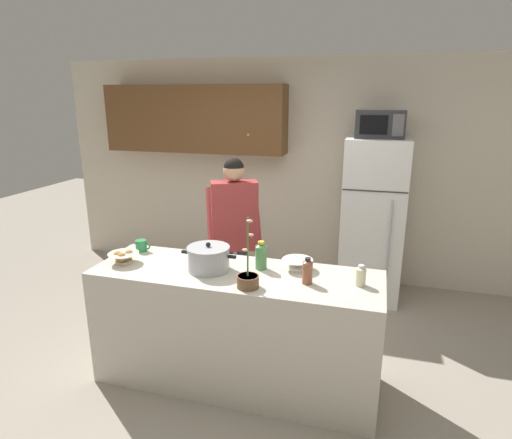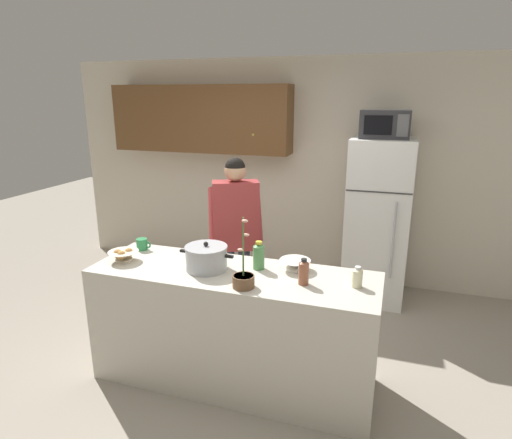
{
  "view_description": "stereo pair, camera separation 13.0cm",
  "coord_description": "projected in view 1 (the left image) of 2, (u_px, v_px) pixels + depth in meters",
  "views": [
    {
      "loc": [
        0.96,
        -2.76,
        2.16
      ],
      "look_at": [
        0.0,
        0.55,
        1.17
      ],
      "focal_mm": 30.05,
      "sensor_mm": 36.0,
      "label": 1
    },
    {
      "loc": [
        1.08,
        -2.72,
        2.16
      ],
      "look_at": [
        0.0,
        0.55,
        1.17
      ],
      "focal_mm": 30.05,
      "sensor_mm": 36.0,
      "label": 2
    }
  ],
  "objects": [
    {
      "name": "ground_plane",
      "position": [
        237.0,
        379.0,
        3.4
      ],
      "size": [
        14.0,
        14.0,
        0.0
      ],
      "primitive_type": "plane",
      "color": "#9E9384"
    },
    {
      "name": "bottle_mid_counter",
      "position": [
        307.0,
        271.0,
        2.93
      ],
      "size": [
        0.07,
        0.07,
        0.19
      ],
      "color": "brown",
      "rests_on": "kitchen_island"
    },
    {
      "name": "bottle_near_edge",
      "position": [
        361.0,
        275.0,
        2.91
      ],
      "size": [
        0.07,
        0.07,
        0.15
      ],
      "color": "beige",
      "rests_on": "kitchen_island"
    },
    {
      "name": "coffee_mug",
      "position": [
        141.0,
        246.0,
        3.56
      ],
      "size": [
        0.13,
        0.09,
        0.1
      ],
      "color": "#2D8C4C",
      "rests_on": "kitchen_island"
    },
    {
      "name": "potted_orchid",
      "position": [
        248.0,
        279.0,
        2.88
      ],
      "size": [
        0.15,
        0.15,
        0.49
      ],
      "color": "brown",
      "rests_on": "kitchen_island"
    },
    {
      "name": "back_wall_unit",
      "position": [
        272.0,
        158.0,
        5.15
      ],
      "size": [
        6.0,
        0.48,
        2.6
      ],
      "color": "beige",
      "rests_on": "ground"
    },
    {
      "name": "person_near_pot",
      "position": [
        234.0,
        225.0,
        3.94
      ],
      "size": [
        0.61,
        0.56,
        1.65
      ],
      "color": "#33384C",
      "rests_on": "ground"
    },
    {
      "name": "cooking_pot",
      "position": [
        209.0,
        258.0,
        3.16
      ],
      "size": [
        0.43,
        0.32,
        0.22
      ],
      "color": "#ADAFB5",
      "rests_on": "kitchen_island"
    },
    {
      "name": "refrigerator",
      "position": [
        373.0,
        220.0,
        4.62
      ],
      "size": [
        0.64,
        0.68,
        1.76
      ],
      "color": "white",
      "rests_on": "ground"
    },
    {
      "name": "bottle_far_corner",
      "position": [
        261.0,
        255.0,
        3.18
      ],
      "size": [
        0.09,
        0.09,
        0.22
      ],
      "color": "#4C8C4C",
      "rests_on": "kitchen_island"
    },
    {
      "name": "microwave",
      "position": [
        380.0,
        124.0,
        4.31
      ],
      "size": [
        0.48,
        0.37,
        0.28
      ],
      "color": "#2D2D30",
      "rests_on": "refrigerator"
    },
    {
      "name": "bread_bowl",
      "position": [
        124.0,
        257.0,
        3.31
      ],
      "size": [
        0.24,
        0.24,
        0.1
      ],
      "color": "beige",
      "rests_on": "kitchen_island"
    },
    {
      "name": "empty_bowl",
      "position": [
        297.0,
        264.0,
        3.18
      ],
      "size": [
        0.23,
        0.23,
        0.08
      ],
      "color": "white",
      "rests_on": "kitchen_island"
    },
    {
      "name": "kitchen_island",
      "position": [
        236.0,
        328.0,
        3.28
      ],
      "size": [
        2.14,
        0.68,
        0.92
      ],
      "primitive_type": "cube",
      "color": "beige",
      "rests_on": "ground"
    }
  ]
}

